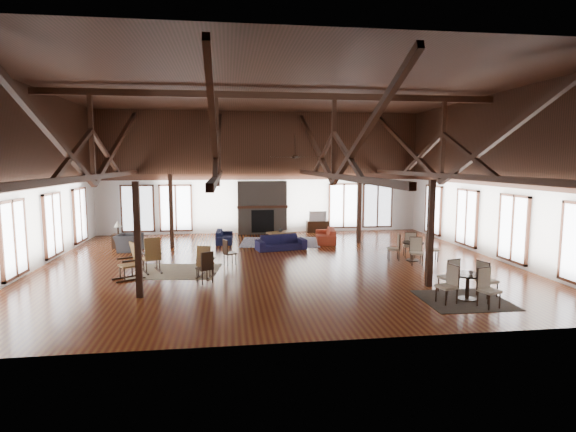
{
  "coord_description": "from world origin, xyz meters",
  "views": [
    {
      "loc": [
        -1.65,
        -15.38,
        3.54
      ],
      "look_at": [
        0.54,
        1.0,
        1.54
      ],
      "focal_mm": 28.0,
      "sensor_mm": 36.0,
      "label": 1
    }
  ],
  "objects": [
    {
      "name": "sofa_navy_left",
      "position": [
        -1.86,
        4.43,
        0.26
      ],
      "size": [
        1.81,
        0.75,
        0.52
      ],
      "primitive_type": "imported",
      "rotation": [
        0.0,
        0.0,
        1.54
      ],
      "color": "black",
      "rests_on": "floor"
    },
    {
      "name": "rocking_chair_b",
      "position": [
        -2.4,
        -1.63,
        0.47
      ],
      "size": [
        0.6,
        0.85,
        0.99
      ],
      "rotation": [
        0.0,
        0.0,
        -0.27
      ],
      "color": "olive",
      "rests_on": "floor"
    },
    {
      "name": "sofa_navy_front",
      "position": [
        0.44,
        2.41,
        0.29
      ],
      "size": [
        2.12,
        1.17,
        0.59
      ],
      "primitive_type": "imported",
      "rotation": [
        0.0,
        0.0,
        0.2
      ],
      "color": "#151334",
      "rests_on": "floor"
    },
    {
      "name": "vase",
      "position": [
        0.62,
        4.17,
        0.56
      ],
      "size": [
        0.26,
        0.26,
        0.21
      ],
      "primitive_type": "imported",
      "rotation": [
        0.0,
        0.0,
        -0.31
      ],
      "color": "#B2B2B2",
      "rests_on": "coffee_table"
    },
    {
      "name": "side_table_lamp",
      "position": [
        -6.18,
        3.63,
        0.43
      ],
      "size": [
        0.44,
        0.44,
        1.13
      ],
      "color": "black",
      "rests_on": "floor"
    },
    {
      "name": "ceiling",
      "position": [
        0.0,
        0.0,
        6.0
      ],
      "size": [
        16.0,
        14.0,
        0.02
      ],
      "primitive_type": "cube",
      "color": "black",
      "rests_on": "wall_back"
    },
    {
      "name": "side_chair_a",
      "position": [
        -1.71,
        -0.08,
        0.52
      ],
      "size": [
        0.5,
        0.5,
        0.89
      ],
      "rotation": [
        0.0,
        0.0,
        -1.15
      ],
      "color": "black",
      "rests_on": "floor"
    },
    {
      "name": "cafe_table_near",
      "position": [
        4.42,
        -4.85,
        0.48
      ],
      "size": [
        1.87,
        1.87,
        0.95
      ],
      "rotation": [
        0.0,
        0.0,
        0.28
      ],
      "color": "black",
      "rests_on": "floor"
    },
    {
      "name": "rocking_chair_c",
      "position": [
        -4.6,
        -1.54,
        0.53
      ],
      "size": [
        0.98,
        0.84,
        1.12
      ],
      "rotation": [
        0.0,
        0.0,
        2.11
      ],
      "color": "olive",
      "rests_on": "floor"
    },
    {
      "name": "tv_console",
      "position": [
        2.82,
        6.75,
        0.28
      ],
      "size": [
        1.11,
        0.42,
        0.55
      ],
      "primitive_type": "cube",
      "color": "black",
      "rests_on": "floor"
    },
    {
      "name": "sofa_orange",
      "position": [
        2.61,
        3.9,
        0.3
      ],
      "size": [
        2.13,
        1.09,
        0.6
      ],
      "primitive_type": "imported",
      "rotation": [
        0.0,
        0.0,
        -1.72
      ],
      "color": "#A3361F",
      "rests_on": "floor"
    },
    {
      "name": "floor",
      "position": [
        0.0,
        0.0,
        0.0
      ],
      "size": [
        16.0,
        16.0,
        0.0
      ],
      "primitive_type": "plane",
      "color": "brown",
      "rests_on": "ground"
    },
    {
      "name": "wall_left",
      "position": [
        -8.0,
        0.0,
        3.0
      ],
      "size": [
        0.02,
        14.0,
        6.0
      ],
      "primitive_type": "cube",
      "color": "silver",
      "rests_on": "floor"
    },
    {
      "name": "wall_back",
      "position": [
        0.0,
        7.0,
        3.0
      ],
      "size": [
        16.0,
        0.02,
        6.0
      ],
      "primitive_type": "cube",
      "color": "silver",
      "rests_on": "floor"
    },
    {
      "name": "coffee_table",
      "position": [
        0.63,
        4.14,
        0.4
      ],
      "size": [
        1.32,
        0.97,
        0.45
      ],
      "rotation": [
        0.0,
        0.0,
        0.37
      ],
      "color": "brown",
      "rests_on": "floor"
    },
    {
      "name": "ceiling_fan",
      "position": [
        0.5,
        -1.0,
        3.73
      ],
      "size": [
        1.6,
        1.6,
        0.75
      ],
      "color": "black",
      "rests_on": "roof_truss"
    },
    {
      "name": "rug_dark",
      "position": [
        4.32,
        -4.88,
        0.01
      ],
      "size": [
        2.17,
        1.99,
        0.01
      ],
      "primitive_type": "cube",
      "rotation": [
        0.0,
        0.0,
        -0.02
      ],
      "color": "black",
      "rests_on": "floor"
    },
    {
      "name": "armchair",
      "position": [
        -5.62,
        2.95,
        0.34
      ],
      "size": [
        1.14,
        1.02,
        0.67
      ],
      "primitive_type": "imported",
      "rotation": [
        0.0,
        0.0,
        1.45
      ],
      "color": "#2A2A2C",
      "rests_on": "floor"
    },
    {
      "name": "roof_truss",
      "position": [
        0.0,
        0.0,
        4.03
      ],
      "size": [
        15.6,
        14.07,
        3.14
      ],
      "color": "black",
      "rests_on": "wall_back"
    },
    {
      "name": "rug_navy",
      "position": [
        0.59,
        4.07,
        0.01
      ],
      "size": [
        3.72,
        2.99,
        0.01
      ],
      "primitive_type": "cube",
      "rotation": [
        0.0,
        0.0,
        -0.14
      ],
      "color": "#1C1E4F",
      "rests_on": "floor"
    },
    {
      "name": "cup_far",
      "position": [
        4.84,
        -0.21,
        0.73
      ],
      "size": [
        0.17,
        0.17,
        0.11
      ],
      "primitive_type": "imported",
      "rotation": [
        0.0,
        0.0,
        -0.24
      ],
      "color": "#B2B2B2",
      "rests_on": "cafe_table_far"
    },
    {
      "name": "wall_right",
      "position": [
        8.0,
        0.0,
        3.0
      ],
      "size": [
        0.02,
        14.0,
        6.0
      ],
      "primitive_type": "cube",
      "color": "silver",
      "rests_on": "floor"
    },
    {
      "name": "rug_tan",
      "position": [
        -3.37,
        -0.76,
        0.01
      ],
      "size": [
        2.95,
        2.46,
        0.01
      ],
      "primitive_type": "cube",
      "rotation": [
        0.0,
        0.0,
        -0.14
      ],
      "color": "tan",
      "rests_on": "floor"
    },
    {
      "name": "wall_front",
      "position": [
        0.0,
        -7.0,
        3.0
      ],
      "size": [
        16.0,
        0.02,
        6.0
      ],
      "primitive_type": "cube",
      "color": "silver",
      "rests_on": "floor"
    },
    {
      "name": "cafe_table_far",
      "position": [
        4.9,
        -0.26,
        0.47
      ],
      "size": [
        1.84,
        1.84,
        0.94
      ],
      "rotation": [
        0.0,
        0.0,
        -0.22
      ],
      "color": "black",
      "rests_on": "floor"
    },
    {
      "name": "side_chair_b",
      "position": [
        -2.33,
        -2.38,
        0.55
      ],
      "size": [
        0.55,
        0.55,
        0.95
      ],
      "rotation": [
        0.0,
        0.0,
        0.54
      ],
      "color": "black",
      "rests_on": "floor"
    },
    {
      "name": "fireplace",
      "position": [
        0.0,
        6.67,
        1.29
      ],
      "size": [
        2.5,
        0.69,
        2.6
      ],
      "color": "#65594D",
      "rests_on": "floor"
    },
    {
      "name": "television",
      "position": [
        2.81,
        6.75,
        0.81
      ],
      "size": [
        0.88,
        0.12,
        0.51
      ],
      "primitive_type": "imported",
      "rotation": [
        0.0,
        0.0,
        -0.0
      ],
      "color": "#B2B2B2",
      "rests_on": "tv_console"
    },
    {
      "name": "post_grid",
      "position": [
        0.0,
        0.0,
        1.52
      ],
      "size": [
        8.16,
        7.16,
        3.05
      ],
      "color": "black",
      "rests_on": "floor"
    },
    {
      "name": "rocking_chair_a",
      "position": [
        -4.1,
        -0.84,
        0.54
      ],
      "size": [
        0.77,
        1.0,
        1.15
      ],
      "rotation": [
        0.0,
        0.0,
        0.38
      ],
      "color": "olive",
      "rests_on": "floor"
    },
    {
      "name": "cup_near",
      "position": [
        4.45,
        -4.92,
        0.73
      ],
      "size": [
        0.12,
        0.12,
        0.09
      ],
      "primitive_type": "imported",
      "rotation": [
        0.0,
        0.0,
        0.02
      ],
      "color": "#B2B2B2",
      "rests_on": "cafe_table_near"
    }
  ]
}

